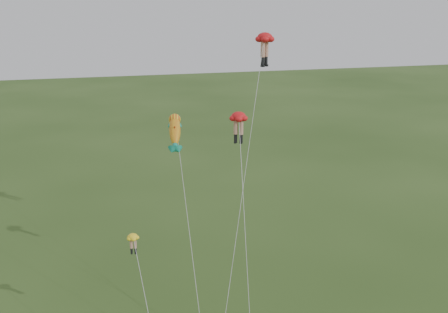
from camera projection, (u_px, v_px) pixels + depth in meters
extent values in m
ellipsoid|color=red|center=(265.00, 37.00, 40.50)|extent=(2.24, 2.24, 0.81)
cylinder|color=tan|center=(263.00, 49.00, 40.59)|extent=(0.36, 0.36, 1.23)
cylinder|color=black|center=(263.00, 61.00, 40.85)|extent=(0.28, 0.28, 0.62)
cube|color=black|center=(262.00, 66.00, 40.97)|extent=(0.37, 0.41, 0.18)
cylinder|color=tan|center=(266.00, 49.00, 40.95)|extent=(0.36, 0.36, 1.23)
cylinder|color=black|center=(266.00, 60.00, 41.22)|extent=(0.28, 0.28, 0.62)
cube|color=black|center=(266.00, 65.00, 41.33)|extent=(0.37, 0.41, 0.18)
cylinder|color=silver|center=(244.00, 180.00, 36.67)|extent=(7.39, 12.35, 20.51)
ellipsoid|color=red|center=(239.00, 116.00, 36.56)|extent=(1.94, 1.94, 0.70)
cylinder|color=tan|center=(236.00, 127.00, 36.86)|extent=(0.31, 0.31, 1.07)
cylinder|color=black|center=(236.00, 138.00, 37.09)|extent=(0.24, 0.24, 0.53)
cube|color=black|center=(236.00, 142.00, 37.19)|extent=(0.32, 0.36, 0.16)
cylinder|color=tan|center=(241.00, 127.00, 36.74)|extent=(0.31, 0.31, 1.07)
cylinder|color=black|center=(241.00, 138.00, 36.97)|extent=(0.24, 0.24, 0.53)
cube|color=black|center=(241.00, 142.00, 37.06)|extent=(0.32, 0.36, 0.16)
cylinder|color=silver|center=(245.00, 231.00, 34.59)|extent=(1.60, 8.34, 15.11)
ellipsoid|color=yellow|center=(133.00, 237.00, 33.27)|extent=(1.02, 1.02, 0.43)
cylinder|color=tan|center=(131.00, 244.00, 33.41)|extent=(0.19, 0.19, 0.66)
cylinder|color=black|center=(132.00, 250.00, 33.55)|extent=(0.15, 0.15, 0.33)
cube|color=black|center=(132.00, 253.00, 33.61)|extent=(0.15, 0.21, 0.10)
cylinder|color=tan|center=(135.00, 244.00, 33.43)|extent=(0.19, 0.19, 0.66)
cylinder|color=black|center=(136.00, 250.00, 33.57)|extent=(0.15, 0.15, 0.33)
cube|color=black|center=(136.00, 253.00, 33.63)|extent=(0.15, 0.21, 0.10)
ellipsoid|color=yellow|center=(175.00, 129.00, 35.44)|extent=(1.41, 2.86, 2.46)
sphere|color=yellow|center=(175.00, 129.00, 35.44)|extent=(1.13, 1.41, 1.27)
cone|color=#158E74|center=(175.00, 129.00, 35.44)|extent=(0.91, 1.29, 1.22)
cone|color=#158E74|center=(175.00, 129.00, 35.44)|extent=(0.91, 1.29, 1.22)
cone|color=#158E74|center=(175.00, 129.00, 35.44)|extent=(0.52, 0.72, 0.68)
cone|color=#158E74|center=(175.00, 129.00, 35.44)|extent=(0.52, 0.72, 0.68)
cone|color=#B03712|center=(175.00, 129.00, 35.44)|extent=(0.56, 0.73, 0.67)
cylinder|color=silver|center=(190.00, 244.00, 33.75)|extent=(0.17, 8.12, 14.13)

